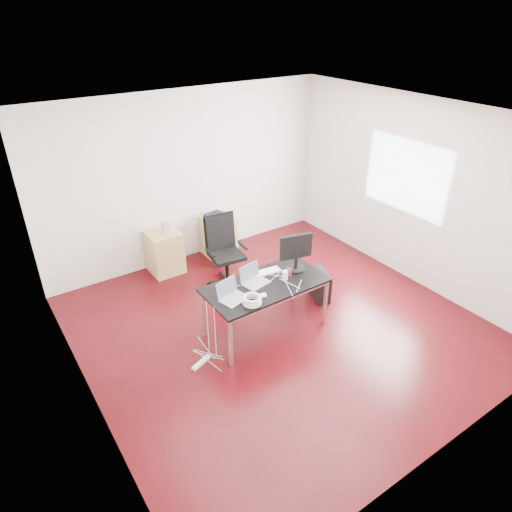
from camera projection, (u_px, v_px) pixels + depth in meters
room_shell at (283, 234)px, 5.62m from camera, size 5.00×5.00×5.00m
desk at (265, 287)px, 5.90m from camera, size 1.60×0.80×0.73m
office_chair at (224, 247)px, 7.01m from camera, size 0.53×0.55×1.08m
filing_cabinet_left at (165, 252)px, 7.40m from camera, size 0.50×0.50×0.70m
filing_cabinet_right at (219, 236)px, 7.90m from camera, size 0.50×0.50×0.70m
pc_tower at (320, 285)px, 6.79m from camera, size 0.34×0.49×0.44m
wastebasket at (219, 257)px, 7.69m from camera, size 0.30×0.30×0.28m
power_strip at (201, 363)px, 5.62m from camera, size 0.30×0.17×0.04m
laptop_left at (232, 295)px, 5.56m from camera, size 0.38×0.33×0.23m
laptop_right at (254, 279)px, 5.87m from camera, size 0.37×0.31×0.23m
monitor at (296, 250)px, 6.07m from camera, size 0.45×0.26×0.51m
keyboard at (265, 272)px, 6.10m from camera, size 0.45×0.20×0.02m
cup_white at (285, 275)px, 5.94m from camera, size 0.09×0.09×0.12m
cup_brown at (289, 272)px, 6.03m from camera, size 0.08×0.08×0.10m
cable_coil at (252, 300)px, 5.46m from camera, size 0.24×0.24×0.11m
power_adapter at (263, 295)px, 5.62m from camera, size 0.09×0.09×0.03m
speaker at (165, 227)px, 7.22m from camera, size 0.09×0.08×0.18m
navy_garment at (215, 216)px, 7.68m from camera, size 0.34×0.29×0.09m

